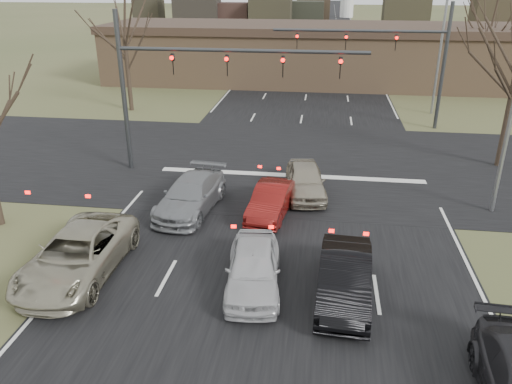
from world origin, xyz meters
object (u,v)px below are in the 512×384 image
Objects in this scene: car_black_hatch at (345,278)px; car_silver_ahead at (305,180)px; car_white_sedan at (253,268)px; mast_arm_far at (400,51)px; car_red_ahead at (271,200)px; mast_arm_near at (186,73)px; streetlight_right_far at (440,35)px; building at (331,54)px; car_grey_ahead at (191,195)px; car_silver_suv at (77,255)px.

car_black_hatch is 1.06× the size of car_silver_ahead.
car_silver_ahead is (1.34, 7.81, -0.00)m from car_white_sedan.
mast_arm_far reaches higher than car_red_ahead.
mast_arm_near is 11.97m from car_white_sedan.
mast_arm_far is 2.80× the size of car_red_ahead.
building is at bearing 123.65° from streetlight_right_far.
car_black_hatch is at bearing -55.20° from car_red_ahead.
mast_arm_near is at bearing 111.71° from car_grey_ahead.
car_grey_ahead reaches higher than car_red_ahead.
streetlight_right_far is at bearing 57.29° from car_silver_suv.
car_black_hatch is 6.42m from car_red_ahead.
mast_arm_far is at bearing -128.11° from streetlight_right_far.
car_red_ahead is (-6.68, -14.61, -4.36)m from mast_arm_far.
streetlight_right_far is at bearing 77.11° from car_black_hatch.
car_red_ahead is at bearing 84.43° from car_white_sedan.
car_black_hatch is 0.91× the size of car_grey_ahead.
car_white_sedan is (-9.82, -24.11, -4.85)m from streetlight_right_far.
car_red_ahead is at bearing -44.25° from mast_arm_near.
car_grey_ahead is at bearing -124.79° from mast_arm_far.
building reaches higher than car_grey_ahead.
car_silver_ahead is (-5.34, -12.30, -4.29)m from mast_arm_far.
mast_arm_far is 21.62m from car_white_sedan.
streetlight_right_far reaches higher than car_silver_ahead.
mast_arm_near reaches higher than car_red_ahead.
mast_arm_far is at bearing 82.46° from car_black_hatch.
building is 10.66× the size of car_red_ahead.
car_red_ahead is (-2.92, 5.72, -0.09)m from car_black_hatch.
car_black_hatch is (2.92, -0.22, 0.01)m from car_white_sedan.
car_silver_ahead is at bearing 74.67° from car_white_sedan.
streetlight_right_far is 2.33× the size of car_silver_ahead.
streetlight_right_far is 19.00m from car_silver_ahead.
car_grey_ahead is (1.23, -4.66, -4.35)m from mast_arm_near.
car_silver_suv is 8.92m from car_black_hatch.
car_white_sedan is at bearing -107.20° from car_silver_ahead.
car_black_hatch is at bearing -100.49° from mast_arm_far.
car_silver_suv reaches higher than car_silver_ahead.
car_silver_suv reaches higher than car_black_hatch.
car_red_ahead is (-2.50, -29.61, -2.01)m from building.
car_white_sedan is 2.93m from car_black_hatch.
streetlight_right_far is (7.32, -11.00, 2.92)m from building.
mast_arm_near is 2.16× the size of car_silver_suv.
car_silver_ahead is at bearing -20.73° from mast_arm_near.
car_silver_suv is (-12.68, -20.16, -4.24)m from mast_arm_far.
mast_arm_near is at bearing -106.13° from building.
streetlight_right_far is at bearing 55.09° from car_silver_ahead.
mast_arm_near and mast_arm_far have the same top height.
car_white_sedan is (-6.68, -20.11, -4.28)m from mast_arm_far.
car_black_hatch reaches higher than car_silver_ahead.
car_silver_ahead is at bearing 47.46° from car_silver_suv.
mast_arm_near is 11.10m from car_silver_suv.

